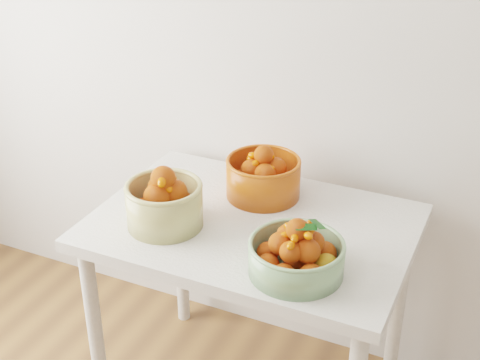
# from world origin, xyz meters

# --- Properties ---
(table) EXTENTS (1.00, 0.70, 0.75)m
(table) POSITION_xyz_m (-0.25, 1.60, 0.65)
(table) COLOR silver
(table) RESTS_ON ground
(bowl_cream) EXTENTS (0.25, 0.25, 0.21)m
(bowl_cream) POSITION_xyz_m (-0.50, 1.47, 0.83)
(bowl_cream) COLOR tan
(bowl_cream) RESTS_ON table
(bowl_green) EXTENTS (0.30, 0.30, 0.17)m
(bowl_green) POSITION_xyz_m (-0.03, 1.40, 0.81)
(bowl_green) COLOR gray
(bowl_green) RESTS_ON table
(bowl_orange) EXTENTS (0.30, 0.30, 0.18)m
(bowl_orange) POSITION_xyz_m (-0.29, 1.77, 0.82)
(bowl_orange) COLOR #C54312
(bowl_orange) RESTS_ON table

